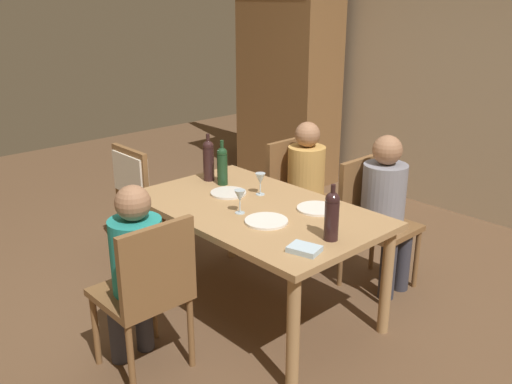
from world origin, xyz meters
name	(u,v)px	position (x,y,z in m)	size (l,w,h in m)	color
ground_plane	(256,309)	(0.00, 0.00, 0.00)	(10.00, 10.00, 0.00)	brown
rear_room_partition	(474,71)	(0.00, 2.68, 1.35)	(6.40, 0.12, 2.70)	tan
armoire_cabinet	(288,81)	(-1.89, 2.23, 1.10)	(1.18, 0.62, 2.18)	brown
dining_table	(256,220)	(0.00, 0.00, 0.65)	(1.59, 0.96, 0.74)	#A87F51
chair_far_left	(297,190)	(-0.44, 0.86, 0.53)	(0.44, 0.44, 0.92)	brown
chair_near	(148,287)	(0.09, -0.86, 0.53)	(0.44, 0.44, 0.92)	brown
chair_far_right	(371,214)	(0.27, 0.86, 0.53)	(0.44, 0.44, 0.92)	brown
chair_left_end	(141,188)	(-1.17, -0.12, 0.59)	(0.44, 0.46, 0.92)	brown
person_woman_host	(308,181)	(-0.33, 0.86, 0.64)	(0.33, 0.29, 1.09)	#33333D
person_man_bearded	(135,264)	(-0.03, -0.86, 0.63)	(0.32, 0.28, 1.08)	#33333D
person_man_guest	(386,203)	(0.38, 0.86, 0.65)	(0.35, 0.30, 1.12)	#33333D
wine_bottle_tall_green	(209,159)	(-0.62, 0.12, 0.89)	(0.08, 0.08, 0.34)	black
wine_bottle_dark_red	(222,165)	(-0.48, 0.13, 0.88)	(0.07, 0.07, 0.32)	#19381E
wine_bottle_short_olive	(332,215)	(0.63, -0.03, 0.88)	(0.08, 0.08, 0.32)	black
wine_glass_near_left	(260,179)	(-0.15, 0.18, 0.84)	(0.07, 0.07, 0.15)	silver
wine_glass_centre	(240,197)	(0.01, -0.14, 0.84)	(0.07, 0.07, 0.15)	silver
dinner_plate_host	(317,209)	(0.29, 0.25, 0.74)	(0.25, 0.25, 0.01)	white
dinner_plate_guest_left	(228,193)	(-0.30, 0.03, 0.74)	(0.24, 0.24, 0.01)	silver
dinner_plate_guest_right	(266,221)	(0.22, -0.12, 0.74)	(0.26, 0.26, 0.01)	white
folded_napkin	(304,249)	(0.64, -0.25, 0.75)	(0.16, 0.12, 0.03)	#ADC6D6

